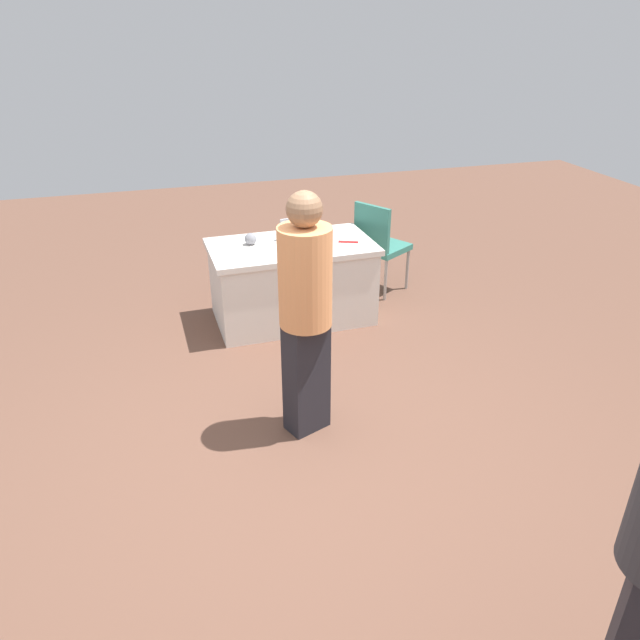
# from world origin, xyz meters

# --- Properties ---
(ground_plane) EXTENTS (14.40, 14.40, 0.00)m
(ground_plane) POSITION_xyz_m (0.00, 0.00, 0.00)
(ground_plane) COLOR brown
(table_foreground) EXTENTS (1.50, 0.86, 0.74)m
(table_foreground) POSITION_xyz_m (-0.44, -2.00, 0.37)
(table_foreground) COLOR silver
(table_foreground) RESTS_ON ground
(chair_near_front) EXTENTS (0.60, 0.60, 0.95)m
(chair_near_front) POSITION_xyz_m (-1.43, -2.35, 0.54)
(chair_near_front) COLOR #9E9993
(chair_near_front) RESTS_ON ground
(person_attendee_standing) EXTENTS (0.44, 0.44, 1.68)m
(person_attendee_standing) POSITION_xyz_m (-0.12, -0.33, 0.94)
(person_attendee_standing) COLOR #26262D
(person_attendee_standing) RESTS_ON ground
(laptop_silver) EXTENTS (0.37, 0.35, 0.21)m
(laptop_silver) POSITION_xyz_m (-0.54, -2.08, 0.78)
(laptop_silver) COLOR silver
(laptop_silver) RESTS_ON table_foreground
(yarn_ball) EXTENTS (0.11, 0.11, 0.11)m
(yarn_ball) POSITION_xyz_m (-0.09, -2.10, 0.79)
(yarn_ball) COLOR gray
(yarn_ball) RESTS_ON table_foreground
(scissors_red) EXTENTS (0.18, 0.10, 0.01)m
(scissors_red) POSITION_xyz_m (-0.95, -1.91, 0.75)
(scissors_red) COLOR red
(scissors_red) RESTS_ON table_foreground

